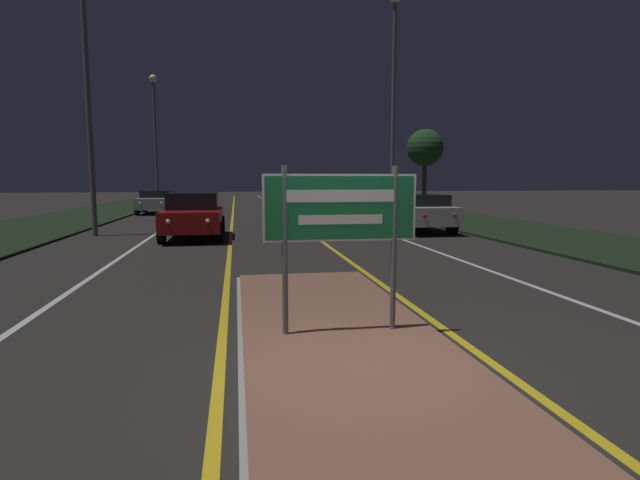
{
  "coord_description": "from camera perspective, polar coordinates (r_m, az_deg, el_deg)",
  "views": [
    {
      "loc": [
        -1.25,
        -4.77,
        1.98
      ],
      "look_at": [
        0.0,
        2.66,
        1.07
      ],
      "focal_mm": 28.0,
      "sensor_mm": 36.0,
      "label": 1
    }
  ],
  "objects": [
    {
      "name": "lane_line_white_right",
      "position": [
        30.33,
        0.82,
        3.16
      ],
      "size": [
        0.12,
        70.0,
        0.01
      ],
      "color": "silver",
      "rests_on": "ground_plane"
    },
    {
      "name": "streetlight_left_near",
      "position": [
        19.88,
        -25.29,
        19.98
      ],
      "size": [
        0.62,
        0.62,
        9.67
      ],
      "color": "#56565B",
      "rests_on": "ground_plane"
    },
    {
      "name": "verge_left",
      "position": [
        26.18,
        -27.91,
        1.84
      ],
      "size": [
        5.0,
        100.0,
        0.08
      ],
      "color": "black",
      "rests_on": "ground_plane"
    },
    {
      "name": "streetlight_left_far",
      "position": [
        34.65,
        -18.35,
        12.26
      ],
      "size": [
        0.49,
        0.49,
        8.65
      ],
      "color": "#56565B",
      "rests_on": "ground_plane"
    },
    {
      "name": "ground_plane",
      "position": [
        5.31,
        4.93,
        -15.0
      ],
      "size": [
        160.0,
        160.0,
        0.0
      ],
      "primitive_type": "plane",
      "color": "#282623"
    },
    {
      "name": "lane_line_white_left",
      "position": [
        29.98,
        -15.2,
        2.87
      ],
      "size": [
        0.12,
        70.0,
        0.01
      ],
      "color": "silver",
      "rests_on": "ground_plane"
    },
    {
      "name": "median_island",
      "position": [
        6.36,
        2.28,
        -10.84
      ],
      "size": [
        2.53,
        7.96,
        0.1
      ],
      "color": "#999993",
      "rests_on": "ground_plane"
    },
    {
      "name": "car_approaching_1",
      "position": [
        31.09,
        -18.16,
        4.23
      ],
      "size": [
        2.0,
        4.18,
        1.36
      ],
      "color": "#B7B7BC",
      "rests_on": "ground_plane"
    },
    {
      "name": "car_receding_1",
      "position": [
        28.9,
        -2.42,
        4.49
      ],
      "size": [
        1.91,
        4.21,
        1.43
      ],
      "color": "#B7B7BC",
      "rests_on": "ground_plane"
    },
    {
      "name": "car_receding_0",
      "position": [
        19.58,
        11.08,
        3.25
      ],
      "size": [
        1.91,
        4.45,
        1.43
      ],
      "color": "silver",
      "rests_on": "ground_plane"
    },
    {
      "name": "edge_line_white_right",
      "position": [
        31.01,
        6.29,
        3.2
      ],
      "size": [
        0.1,
        70.0,
        0.01
      ],
      "color": "silver",
      "rests_on": "ground_plane"
    },
    {
      "name": "centre_line_yellow_right",
      "position": [
        29.96,
        -4.36,
        3.09
      ],
      "size": [
        0.12,
        70.0,
        0.01
      ],
      "color": "gold",
      "rests_on": "ground_plane"
    },
    {
      "name": "centre_line_yellow_left",
      "position": [
        29.84,
        -9.94,
        2.99
      ],
      "size": [
        0.12,
        70.0,
        0.01
      ],
      "color": "gold",
      "rests_on": "ground_plane"
    },
    {
      "name": "edge_line_white_left",
      "position": [
        30.42,
        -20.84,
        2.72
      ],
      "size": [
        0.1,
        70.0,
        0.01
      ],
      "color": "silver",
      "rests_on": "ground_plane"
    },
    {
      "name": "highway_sign",
      "position": [
        6.07,
        2.36,
        2.75
      ],
      "size": [
        1.89,
        0.07,
        2.05
      ],
      "color": "#56565B",
      "rests_on": "median_island"
    },
    {
      "name": "roadside_palm_right",
      "position": [
        28.12,
        11.92,
        10.21
      ],
      "size": [
        1.99,
        1.99,
        4.64
      ],
      "color": "#4C3823",
      "rests_on": "verge_right"
    },
    {
      "name": "verge_right",
      "position": [
        27.07,
        13.88,
        2.58
      ],
      "size": [
        5.0,
        100.0,
        0.08
      ],
      "color": "black",
      "rests_on": "ground_plane"
    },
    {
      "name": "car_approaching_0",
      "position": [
        17.44,
        -14.24,
        2.83
      ],
      "size": [
        1.99,
        4.14,
        1.55
      ],
      "color": "maroon",
      "rests_on": "ground_plane"
    },
    {
      "name": "streetlight_right_near",
      "position": [
        25.07,
        8.44,
        18.66
      ],
      "size": [
        0.59,
        0.59,
        10.72
      ],
      "color": "#56565B",
      "rests_on": "ground_plane"
    }
  ]
}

